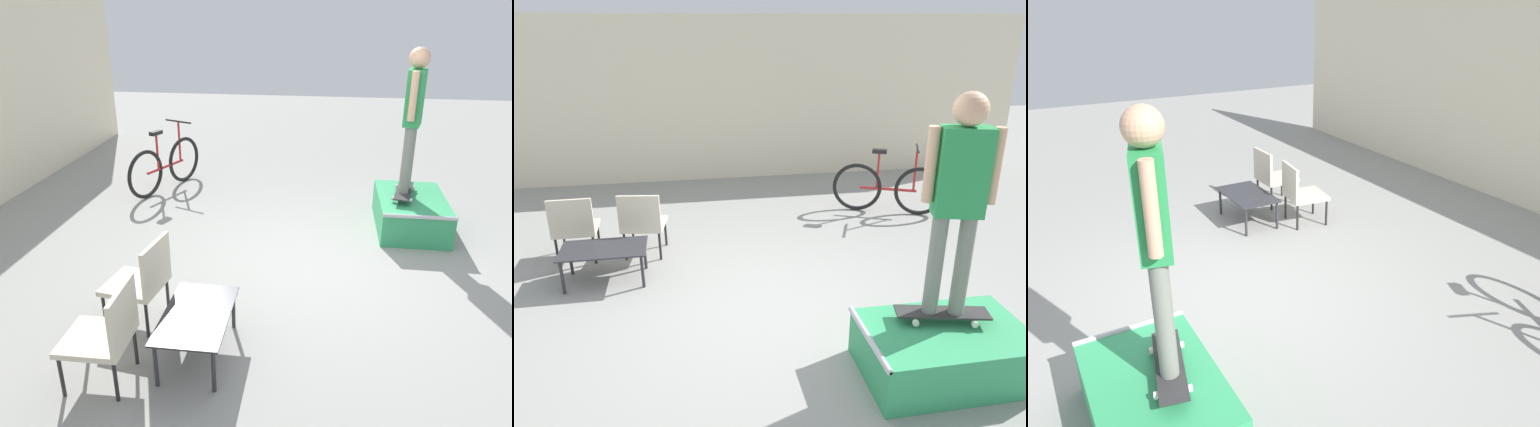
# 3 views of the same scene
# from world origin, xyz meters

# --- Properties ---
(ground_plane) EXTENTS (24.00, 24.00, 0.00)m
(ground_plane) POSITION_xyz_m (0.00, 0.00, 0.00)
(ground_plane) COLOR gray
(skate_ramp_box) EXTENTS (1.40, 0.89, 0.47)m
(skate_ramp_box) POSITION_xyz_m (1.38, -1.30, 0.22)
(skate_ramp_box) COLOR #339E60
(skate_ramp_box) RESTS_ON ground_plane
(skateboard_on_ramp) EXTENTS (0.81, 0.37, 0.07)m
(skateboard_on_ramp) POSITION_xyz_m (1.40, -1.18, 0.53)
(skateboard_on_ramp) COLOR #2D2D2D
(skateboard_on_ramp) RESTS_ON skate_ramp_box
(person_skater) EXTENTS (0.55, 0.29, 1.85)m
(person_skater) POSITION_xyz_m (1.40, -1.18, 1.64)
(person_skater) COLOR gray
(person_skater) RESTS_ON skateboard_on_ramp
(coffee_table) EXTENTS (0.97, 0.57, 0.42)m
(coffee_table) POSITION_xyz_m (-1.68, 0.93, 0.38)
(coffee_table) COLOR #2D2D33
(coffee_table) RESTS_ON ground_plane
(patio_chair_left) EXTENTS (0.53, 0.53, 0.87)m
(patio_chair_left) POSITION_xyz_m (-2.10, 1.54, 0.48)
(patio_chair_left) COLOR black
(patio_chair_left) RESTS_ON ground_plane
(patio_chair_right) EXTENTS (0.59, 0.59, 0.87)m
(patio_chair_right) POSITION_xyz_m (-1.27, 1.55, 0.48)
(patio_chair_right) COLOR black
(patio_chair_right) RESTS_ON ground_plane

